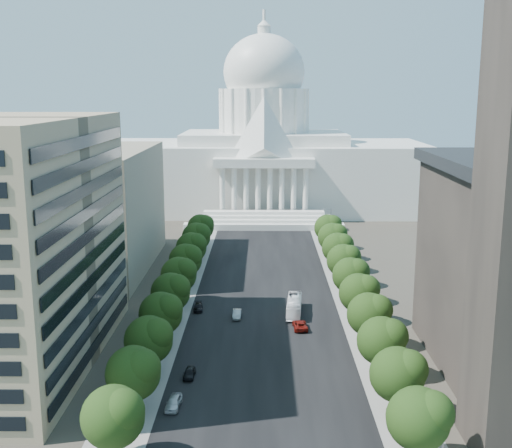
{
  "coord_description": "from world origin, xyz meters",
  "views": [
    {
      "loc": [
        -0.32,
        -57.31,
        43.78
      ],
      "look_at": [
        -1.76,
        74.64,
        16.56
      ],
      "focal_mm": 45.0,
      "sensor_mm": 36.0,
      "label": 1
    }
  ],
  "objects_px": {
    "car_dark_b": "(198,307)",
    "city_bus": "(294,306)",
    "car_silver": "(237,314)",
    "car_dark_a": "(189,373)",
    "car_red": "(300,325)",
    "car_parked": "(174,403)"
  },
  "relations": [
    {
      "from": "car_dark_b",
      "to": "car_dark_a",
      "type": "bearing_deg",
      "value": -91.33
    },
    {
      "from": "car_dark_a",
      "to": "city_bus",
      "type": "bearing_deg",
      "value": 61.04
    },
    {
      "from": "car_dark_b",
      "to": "city_bus",
      "type": "height_order",
      "value": "city_bus"
    },
    {
      "from": "car_silver",
      "to": "car_dark_b",
      "type": "relative_size",
      "value": 1.01
    },
    {
      "from": "car_dark_b",
      "to": "city_bus",
      "type": "bearing_deg",
      "value": -9.59
    },
    {
      "from": "car_red",
      "to": "car_dark_b",
      "type": "xyz_separation_m",
      "value": [
        -20.23,
        10.24,
        -0.1
      ]
    },
    {
      "from": "car_dark_a",
      "to": "car_parked",
      "type": "relative_size",
      "value": 0.87
    },
    {
      "from": "car_dark_b",
      "to": "car_parked",
      "type": "relative_size",
      "value": 0.95
    },
    {
      "from": "car_dark_a",
      "to": "car_dark_b",
      "type": "bearing_deg",
      "value": 95.23
    },
    {
      "from": "car_parked",
      "to": "car_silver",
      "type": "bearing_deg",
      "value": 82.63
    },
    {
      "from": "car_silver",
      "to": "car_dark_b",
      "type": "height_order",
      "value": "car_silver"
    },
    {
      "from": "car_silver",
      "to": "city_bus",
      "type": "relative_size",
      "value": 0.4
    },
    {
      "from": "car_red",
      "to": "city_bus",
      "type": "distance_m",
      "value": 8.58
    },
    {
      "from": "car_dark_a",
      "to": "car_silver",
      "type": "distance_m",
      "value": 27.82
    },
    {
      "from": "car_red",
      "to": "car_parked",
      "type": "xyz_separation_m",
      "value": [
        -19.6,
        -30.98,
        0.05
      ]
    },
    {
      "from": "car_dark_a",
      "to": "city_bus",
      "type": "height_order",
      "value": "city_bus"
    },
    {
      "from": "car_dark_a",
      "to": "city_bus",
      "type": "distance_m",
      "value": 34.52
    },
    {
      "from": "car_dark_b",
      "to": "city_bus",
      "type": "relative_size",
      "value": 0.39
    },
    {
      "from": "car_dark_b",
      "to": "city_bus",
      "type": "distance_m",
      "value": 19.62
    },
    {
      "from": "car_red",
      "to": "city_bus",
      "type": "height_order",
      "value": "city_bus"
    },
    {
      "from": "car_dark_b",
      "to": "city_bus",
      "type": "xyz_separation_m",
      "value": [
        19.51,
        -1.74,
        0.96
      ]
    },
    {
      "from": "car_dark_b",
      "to": "car_silver",
      "type": "bearing_deg",
      "value": -32.03
    }
  ]
}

